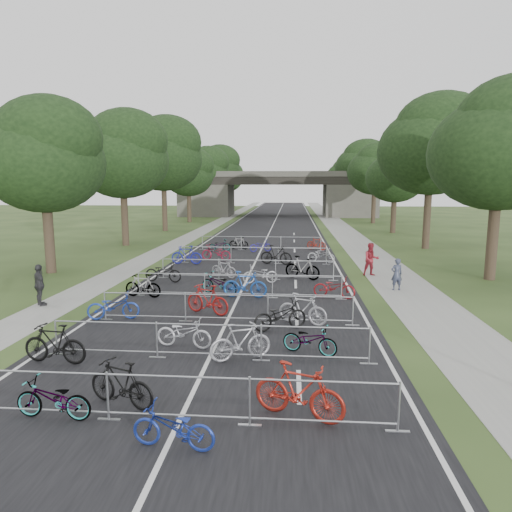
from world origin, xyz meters
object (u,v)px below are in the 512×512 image
(bike_1, at_px, (121,384))
(pedestrian_b, at_px, (371,260))
(bike_0, at_px, (53,400))
(pedestrian_a, at_px, (397,274))
(bike_2, at_px, (173,428))
(pedestrian_c, at_px, (40,285))
(overpass_bridge, at_px, (277,194))

(bike_1, distance_m, pedestrian_b, 17.92)
(bike_0, bearing_deg, pedestrian_a, 146.44)
(bike_2, bearing_deg, pedestrian_c, -132.63)
(overpass_bridge, xyz_separation_m, bike_1, (-1.48, -64.37, -2.98))
(bike_1, relative_size, pedestrian_a, 1.18)
(bike_1, bearing_deg, bike_0, -39.75)
(bike_0, relative_size, pedestrian_b, 0.95)
(bike_2, relative_size, pedestrian_a, 1.08)
(overpass_bridge, height_order, bike_0, overpass_bridge)
(pedestrian_a, height_order, pedestrian_b, pedestrian_b)
(bike_2, relative_size, pedestrian_b, 0.91)
(bike_0, relative_size, bike_1, 0.95)
(pedestrian_b, relative_size, pedestrian_c, 1.04)
(overpass_bridge, bearing_deg, pedestrian_c, -98.25)
(bike_1, height_order, pedestrian_c, pedestrian_c)
(bike_0, relative_size, bike_2, 1.04)
(overpass_bridge, relative_size, pedestrian_b, 16.88)
(pedestrian_b, bearing_deg, pedestrian_a, -87.61)
(overpass_bridge, height_order, pedestrian_b, overpass_bridge)
(bike_0, bearing_deg, pedestrian_c, -144.81)
(bike_2, relative_size, pedestrian_c, 0.95)
(pedestrian_c, bearing_deg, overpass_bridge, -53.90)
(bike_0, distance_m, pedestrian_a, 16.57)
(pedestrian_b, distance_m, pedestrian_c, 16.74)
(pedestrian_b, height_order, pedestrian_c, pedestrian_b)
(bike_0, height_order, bike_2, bike_0)
(bike_0, distance_m, bike_2, 3.02)
(overpass_bridge, height_order, bike_2, overpass_bridge)
(bike_2, bearing_deg, bike_1, -127.07)
(pedestrian_a, bearing_deg, overpass_bridge, -94.80)
(overpass_bridge, relative_size, pedestrian_a, 20.03)
(bike_1, xyz_separation_m, pedestrian_b, (8.28, 15.89, 0.37))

